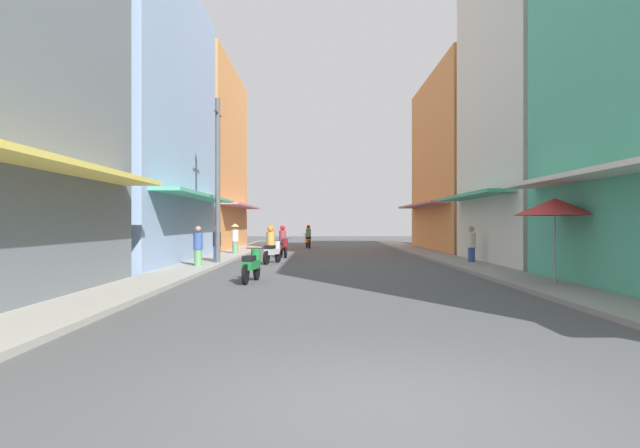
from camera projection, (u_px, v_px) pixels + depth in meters
name	position (u px, v px, depth m)	size (l,w,h in m)	color
ground_plane	(336.00, 263.00, 22.94)	(96.60, 96.60, 0.00)	#4C4C4F
sidewalk_left	(211.00, 262.00, 22.96)	(1.68, 51.91, 0.12)	#9E9991
sidewalk_right	(461.00, 262.00, 22.92)	(1.68, 51.91, 0.12)	gray
building_left_mid	(119.00, 120.00, 22.90)	(7.05, 11.92, 12.02)	#8CA5CC
building_left_far	(191.00, 159.00, 35.47)	(7.05, 11.79, 11.69)	#D88C4C
building_right_mid	(559.00, 52.00, 22.23)	(7.05, 8.69, 17.31)	silver
building_right_far	(480.00, 163.00, 33.36)	(7.05, 12.50, 10.69)	#D88C4C
motorbike_maroon	(285.00, 243.00, 27.06)	(0.65, 1.78, 1.58)	black
motorbike_silver	(274.00, 247.00, 22.79)	(0.73, 1.75, 1.58)	black
motorbike_orange	(310.00, 238.00, 37.16)	(0.58, 1.80, 1.58)	black
motorbike_green	(254.00, 264.00, 15.59)	(0.55, 1.81, 0.96)	black
pedestrian_crossing	(219.00, 245.00, 22.91)	(0.34, 0.34, 1.57)	#334C8C
pedestrian_midway	(200.00, 248.00, 20.09)	(0.34, 0.34, 1.58)	#598C59
pedestrian_far	(474.00, 246.00, 22.09)	(0.34, 0.34, 1.55)	#334C8C
pedestrian_foreground	(237.00, 237.00, 28.59)	(0.44, 0.44, 1.67)	#598C59
vendor_umbrella	(557.00, 207.00, 14.18)	(2.09, 2.09, 2.33)	#99999E
utility_pole	(220.00, 180.00, 21.89)	(0.20, 1.20, 6.69)	#4C4C4F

